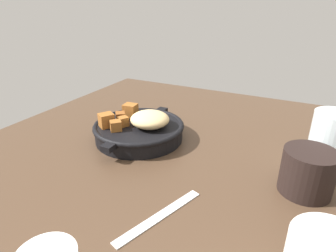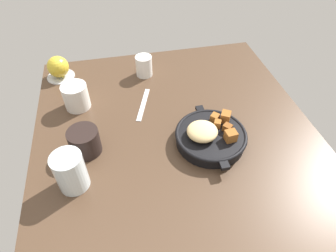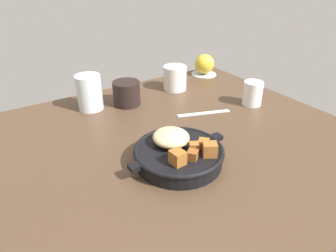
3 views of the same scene
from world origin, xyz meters
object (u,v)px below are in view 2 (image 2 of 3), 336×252
object	(u,v)px
white_creamer_pitcher	(144,66)
cast_iron_skillet	(210,136)
water_glass_tall	(70,172)
butter_knife	(143,104)
red_apple	(58,67)
ceramic_mug_white	(76,96)
coffee_mug_dark	(85,143)

from	to	relation	value
white_creamer_pitcher	cast_iron_skillet	bearing A→B (deg)	-160.43
water_glass_tall	butter_knife	bearing A→B (deg)	-38.52
red_apple	water_glass_tall	world-z (taller)	water_glass_tall
red_apple	white_creamer_pitcher	world-z (taller)	red_apple
red_apple	white_creamer_pitcher	distance (cm)	32.47
cast_iron_skillet	ceramic_mug_white	bearing A→B (deg)	57.09
coffee_mug_dark	ceramic_mug_white	bearing A→B (deg)	6.84
water_glass_tall	ceramic_mug_white	distance (cm)	32.35
white_creamer_pitcher	coffee_mug_dark	world-z (taller)	same
butter_knife	coffee_mug_dark	world-z (taller)	coffee_mug_dark
white_creamer_pitcher	butter_knife	bearing A→B (deg)	169.85
cast_iron_skillet	water_glass_tall	world-z (taller)	water_glass_tall
red_apple	butter_knife	world-z (taller)	red_apple
butter_knife	ceramic_mug_white	bearing A→B (deg)	99.55
butter_knife	white_creamer_pitcher	size ratio (longest dim) A/B	2.15
cast_iron_skillet	butter_knife	xyz separation A→B (cm)	(21.61, 17.15, -2.57)
cast_iron_skillet	water_glass_tall	bearing A→B (deg)	99.91
water_glass_tall	coffee_mug_dark	bearing A→B (deg)	-16.83
white_creamer_pitcher	ceramic_mug_white	xyz separation A→B (cm)	(-13.98, 25.20, 0.40)
coffee_mug_dark	ceramic_mug_white	size ratio (longest dim) A/B	1.02
butter_knife	water_glass_tall	distance (cm)	36.94
cast_iron_skillet	coffee_mug_dark	bearing A→B (deg)	83.88
red_apple	white_creamer_pitcher	size ratio (longest dim) A/B	1.01
coffee_mug_dark	butter_knife	bearing A→B (deg)	-47.73
cast_iron_skillet	coffee_mug_dark	world-z (taller)	coffee_mug_dark
red_apple	ceramic_mug_white	world-z (taller)	ceramic_mug_white
red_apple	white_creamer_pitcher	bearing A→B (deg)	-99.52
butter_knife	coffee_mug_dark	bearing A→B (deg)	151.44
red_apple	water_glass_tall	distance (cm)	52.03
cast_iron_skillet	water_glass_tall	xyz separation A→B (cm)	(-6.97, 39.90, 2.89)
red_apple	butter_knife	bearing A→B (deg)	-128.66
cast_iron_skillet	butter_knife	size ratio (longest dim) A/B	1.51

